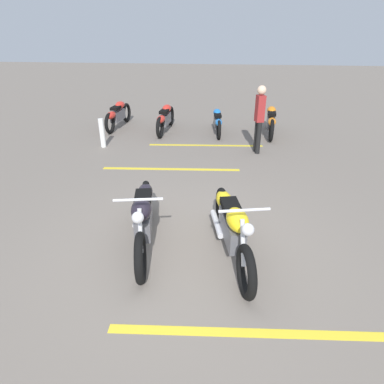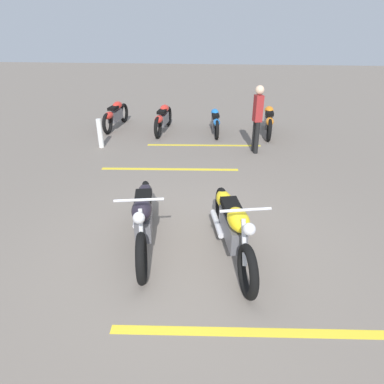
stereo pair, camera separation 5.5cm
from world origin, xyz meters
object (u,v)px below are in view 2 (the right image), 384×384
motorcycle_dark_foreground (144,216)px  motorcycle_row_far_left (269,120)px  motorcycle_row_center (163,118)px  bystander_near_row (257,116)px  motorcycle_row_left (215,121)px  motorcycle_row_right (115,115)px  bollard_post (100,133)px  motorcycle_bright_foreground (232,225)px

motorcycle_dark_foreground → motorcycle_row_far_left: size_ratio=1.02×
motorcycle_row_center → bystander_near_row: 3.27m
motorcycle_dark_foreground → motorcycle_row_far_left: 6.54m
motorcycle_dark_foreground → motorcycle_row_left: size_ratio=1.16×
motorcycle_row_right → bystander_near_row: bearing=-110.8°
motorcycle_row_left → motorcycle_row_center: 1.65m
motorcycle_row_far_left → motorcycle_dark_foreground: bearing=161.5°
motorcycle_dark_foreground → motorcycle_row_right: 6.77m
motorcycle_dark_foreground → bollard_post: (4.31, 2.29, -0.07)m
motorcycle_bright_foreground → motorcycle_row_right: motorcycle_bright_foreground is taller
motorcycle_row_center → motorcycle_row_left: bearing=-88.1°
motorcycle_bright_foreground → bollard_post: 5.69m
motorcycle_row_left → motorcycle_row_center: (0.01, 1.65, 0.05)m
motorcycle_row_center → motorcycle_row_right: bearing=82.4°
bystander_near_row → bollard_post: 4.24m
motorcycle_bright_foreground → motorcycle_row_left: (6.11, 0.51, -0.07)m
motorcycle_row_center → bystander_near_row: bearing=-118.3°
motorcycle_row_center → motorcycle_row_right: motorcycle_row_right is taller
motorcycle_dark_foreground → motorcycle_row_far_left: (6.07, -2.41, -0.02)m
motorcycle_row_center → motorcycle_row_right: size_ratio=0.99×
motorcycle_bright_foreground → bollard_post: bearing=-153.8°
motorcycle_row_far_left → bystander_near_row: bearing=166.8°
bystander_near_row → motorcycle_bright_foreground: bearing=-113.4°
motorcycle_bright_foreground → motorcycle_row_right: (6.40, 3.81, -0.02)m
motorcycle_row_left → motorcycle_dark_foreground: bearing=165.3°
motorcycle_row_left → bollard_post: size_ratio=2.41×
motorcycle_bright_foreground → motorcycle_row_left: size_ratio=1.16×
motorcycle_row_far_left → motorcycle_bright_foreground: bearing=172.9°
bollard_post → motorcycle_dark_foreground: bearing=-152.0°
motorcycle_row_center → bollard_post: motorcycle_row_center is taller
motorcycle_row_far_left → motorcycle_row_left: (-0.08, 1.63, -0.05)m
motorcycle_row_center → bystander_near_row: size_ratio=1.24×
motorcycle_row_far_left → motorcycle_row_center: bearing=94.4°
bystander_near_row → motorcycle_row_right: bearing=140.9°
motorcycle_row_right → bystander_near_row: (-1.92, -4.42, 0.52)m
motorcycle_row_left → motorcycle_row_right: bearing=77.7°
motorcycle_row_center → bystander_near_row: bystander_near_row is taller
motorcycle_row_far_left → motorcycle_row_right: bearing=90.7°
motorcycle_dark_foreground → bystander_near_row: size_ratio=1.29×
motorcycle_dark_foreground → motorcycle_row_center: (6.00, 0.87, -0.02)m
motorcycle_row_far_left → motorcycle_row_left: bearing=95.9°
motorcycle_dark_foreground → motorcycle_bright_foreground: bearing=73.8°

